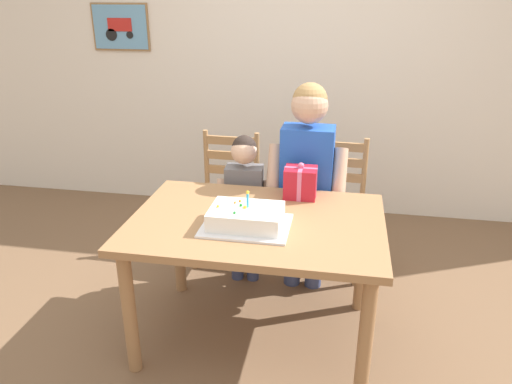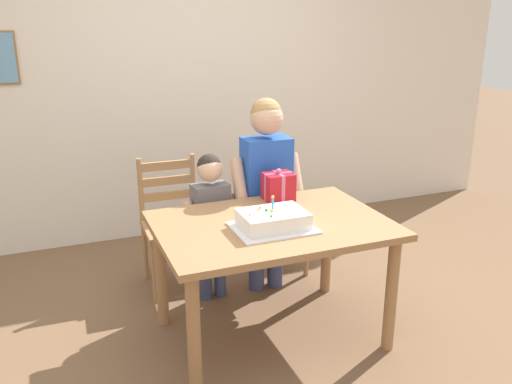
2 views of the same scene
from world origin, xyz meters
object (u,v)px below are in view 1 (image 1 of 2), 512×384
object	(u,v)px
dining_table	(257,237)
chair_left	(227,198)
gift_box_red_large	(300,182)
chair_right	(333,206)
birthday_cake	(246,218)
child_younger	(244,196)
child_older	(307,170)

from	to	relation	value
dining_table	chair_left	size ratio (longest dim) A/B	1.44
gift_box_red_large	chair_right	world-z (taller)	gift_box_red_large
dining_table	birthday_cake	size ratio (longest dim) A/B	3.00
gift_box_red_large	child_younger	distance (m)	0.49
birthday_cake	chair_left	world-z (taller)	birthday_cake
chair_right	child_younger	size ratio (longest dim) A/B	0.90
chair_right	child_younger	world-z (taller)	child_younger
birthday_cake	gift_box_red_large	distance (m)	0.50
chair_right	gift_box_red_large	bearing A→B (deg)	-109.45
birthday_cake	child_younger	distance (m)	0.72
birthday_cake	chair_left	distance (m)	1.08
child_younger	gift_box_red_large	bearing A→B (deg)	-32.19
dining_table	child_younger	size ratio (longest dim) A/B	1.29
gift_box_red_large	child_older	bearing A→B (deg)	85.93
gift_box_red_large	birthday_cake	bearing A→B (deg)	-117.35
gift_box_red_large	dining_table	bearing A→B (deg)	-118.98
chair_left	dining_table	bearing A→B (deg)	-66.79
child_younger	child_older	bearing A→B (deg)	-0.11
birthday_cake	chair_right	size ratio (longest dim) A/B	0.48
dining_table	birthday_cake	xyz separation A→B (m)	(-0.04, -0.10, 0.15)
chair_left	child_older	size ratio (longest dim) A/B	0.68
dining_table	child_younger	world-z (taller)	child_younger
birthday_cake	child_younger	world-z (taller)	child_younger
birthday_cake	child_older	size ratio (longest dim) A/B	0.32
gift_box_red_large	child_younger	size ratio (longest dim) A/B	0.21
chair_left	chair_right	world-z (taller)	same
chair_left	gift_box_red_large	bearing A→B (deg)	-43.14
birthday_cake	chair_right	world-z (taller)	birthday_cake
birthday_cake	child_younger	size ratio (longest dim) A/B	0.43
birthday_cake	chair_right	xyz separation A→B (m)	(0.42, 0.98, -0.32)
chair_left	child_older	distance (m)	0.75
dining_table	chair_right	xyz separation A→B (m)	(0.38, 0.88, -0.17)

